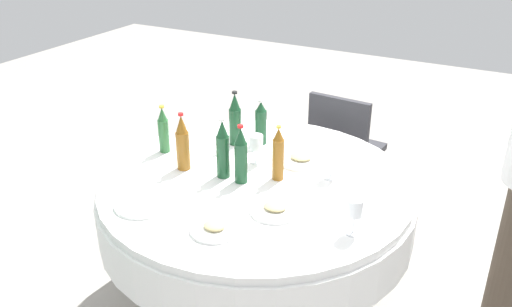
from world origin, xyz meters
The scene contains 20 objects.
ground_plane centered at (0.00, 0.00, 0.00)m, with size 10.00×10.00×0.00m, color gray.
dining_table centered at (0.00, 0.00, 0.59)m, with size 1.54×1.54×0.74m.
bottle_dark_green_front centered at (-0.15, -0.05, 0.88)m, with size 0.06×0.06×0.31m.
bottle_dark_green_rear centered at (-0.05, -0.06, 0.88)m, with size 0.06×0.06×0.29m.
bottle_amber_far centered at (0.09, 0.05, 0.87)m, with size 0.06×0.06×0.28m.
bottle_amber_right centered at (-0.37, -0.07, 0.88)m, with size 0.07×0.07×0.30m.
bottle_green_west centered at (-0.58, 0.04, 0.86)m, with size 0.06×0.06×0.26m.
bottle_dark_green_left centered at (-0.17, 0.38, 0.86)m, with size 0.06×0.06×0.26m.
bottle_dark_green_inner centered at (-0.29, 0.30, 0.88)m, with size 0.07×0.07×0.31m.
wine_glass_right centered at (0.32, 0.18, 0.84)m, with size 0.07×0.07×0.14m.
wine_glass_west centered at (-0.08, 0.16, 0.85)m, with size 0.07×0.07×0.15m.
wine_glass_left centered at (0.57, -0.22, 0.86)m, with size 0.07×0.07×0.16m.
plate_outer centered at (-0.33, -0.45, 0.75)m, with size 0.26×0.26×0.02m.
plate_near centered at (0.06, -0.47, 0.75)m, with size 0.20×0.20×0.04m.
plate_south centered at (0.21, -0.22, 0.75)m, with size 0.22×0.22×0.04m.
plate_north centered at (0.11, 0.28, 0.75)m, with size 0.24×0.24×0.04m.
knife_rear centered at (-0.45, 0.22, 0.74)m, with size 0.18×0.02×0.01m, color silver.
knife_far centered at (0.36, 0.37, 0.74)m, with size 0.18×0.02×0.01m, color silver.
spoon_right centered at (0.43, -0.06, 0.74)m, with size 0.18×0.02×0.01m, color silver.
chair_left centered at (0.08, 1.03, 0.52)m, with size 0.43×0.43×0.87m.
Camera 1 is at (1.10, -2.04, 2.00)m, focal length 38.12 mm.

